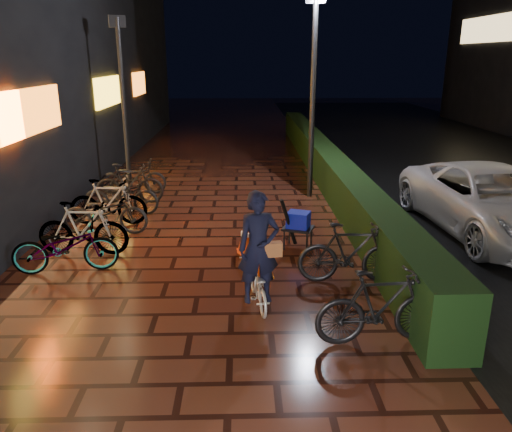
{
  "coord_description": "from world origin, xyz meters",
  "views": [
    {
      "loc": [
        0.73,
        -7.17,
        3.63
      ],
      "look_at": [
        0.96,
        0.76,
        1.1
      ],
      "focal_mm": 35.0,
      "sensor_mm": 36.0,
      "label": 1
    }
  ],
  "objects_px": {
    "van": "(493,201)",
    "cyclist": "(258,265)",
    "traffic_barrier": "(254,248)",
    "cart_assembly": "(297,222)"
  },
  "relations": [
    {
      "from": "van",
      "to": "cyclist",
      "type": "height_order",
      "value": "cyclist"
    },
    {
      "from": "van",
      "to": "traffic_barrier",
      "type": "distance_m",
      "value": 5.33
    },
    {
      "from": "cart_assembly",
      "to": "cyclist",
      "type": "bearing_deg",
      "value": -109.61
    },
    {
      "from": "van",
      "to": "traffic_barrier",
      "type": "height_order",
      "value": "van"
    },
    {
      "from": "cyclist",
      "to": "cart_assembly",
      "type": "xyz_separation_m",
      "value": [
        0.85,
        2.39,
        -0.13
      ]
    },
    {
      "from": "van",
      "to": "cart_assembly",
      "type": "distance_m",
      "value": 4.3
    },
    {
      "from": "cyclist",
      "to": "cart_assembly",
      "type": "relative_size",
      "value": 1.7
    },
    {
      "from": "traffic_barrier",
      "to": "cart_assembly",
      "type": "distance_m",
      "value": 1.17
    },
    {
      "from": "cart_assembly",
      "to": "traffic_barrier",
      "type": "bearing_deg",
      "value": -139.6
    },
    {
      "from": "cyclist",
      "to": "van",
      "type": "bearing_deg",
      "value": 31.79
    }
  ]
}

